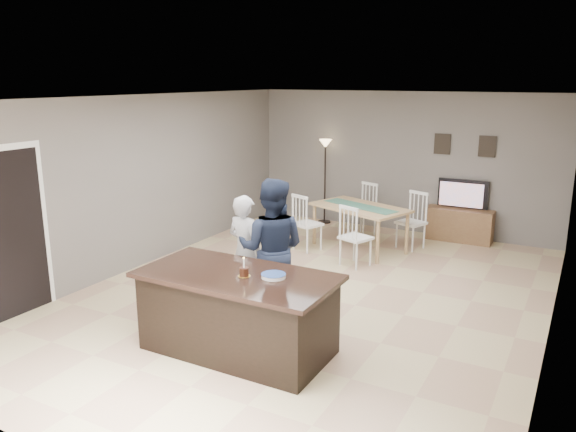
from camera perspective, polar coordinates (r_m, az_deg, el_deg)
The scene contains 14 objects.
floor at distance 7.87m, azimuth 2.29°, elevation -8.14°, with size 8.00×8.00×0.00m, color tan.
room_shell at distance 7.41m, azimuth 2.41°, elevation 3.97°, with size 8.00×8.00×8.00m.
kitchen_island at distance 6.26m, azimuth -5.10°, elevation -9.71°, with size 2.15×1.10×0.90m.
tv_console at distance 10.85m, azimuth 16.97°, elevation -0.86°, with size 1.20×0.40×0.60m, color brown.
television at distance 10.79m, azimuth 17.26°, elevation 2.11°, with size 0.91×0.12×0.53m, color black.
tv_screen_glow at distance 10.71m, azimuth 17.17°, elevation 2.07°, with size 0.78×0.78×0.00m, color orange.
picture_frames at distance 10.79m, azimuth 17.48°, elevation 6.88°, with size 1.10×0.02×0.38m.
doorway at distance 7.70m, azimuth -26.30°, elevation -0.28°, with size 0.00×2.10×2.65m.
woman at distance 7.38m, azimuth -4.38°, elevation -3.55°, with size 0.54×0.36×1.49m, color #B7B7BB.
man at distance 6.95m, azimuth -1.66°, elevation -3.38°, with size 0.86×0.67×1.78m, color #161E31.
birthday_cake at distance 6.00m, azimuth -4.49°, elevation -5.66°, with size 0.14×0.14×0.21m.
plate_stack at distance 5.95m, azimuth -1.48°, elevation -6.08°, with size 0.26×0.26×0.04m.
dining_table at distance 9.87m, azimuth 7.30°, elevation 0.23°, with size 2.11×2.28×1.00m.
floor_lamp at distance 11.50m, azimuth 3.81°, elevation 5.84°, with size 0.26×0.26×1.73m.
Camera 1 is at (3.21, -6.55, 2.96)m, focal length 35.00 mm.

